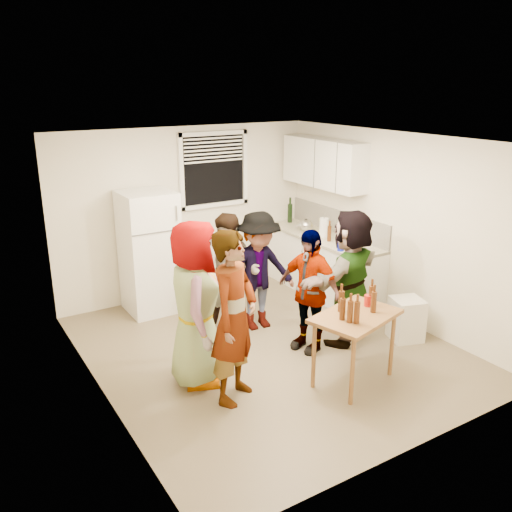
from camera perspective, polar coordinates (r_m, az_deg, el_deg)
room at (r=6.69m, az=1.32°, el=-9.71°), size 4.00×4.50×2.50m
window at (r=8.16m, az=-4.44°, el=9.05°), size 1.12×0.10×1.06m
refrigerator at (r=7.62m, az=-11.14°, el=0.39°), size 0.70×0.70×1.70m
counter_lower at (r=8.30m, az=6.89°, el=-0.99°), size 0.60×2.20×0.86m
countertop at (r=8.17m, az=7.00°, el=2.00°), size 0.64×2.22×0.04m
backsplash at (r=8.29m, az=8.60°, el=3.60°), size 0.03×2.20×0.36m
upper_cabinets at (r=8.18m, az=7.13°, el=9.69°), size 0.34×1.60×0.70m
kettle at (r=8.40m, az=5.26°, el=2.65°), size 0.29×0.25×0.21m
paper_towel at (r=8.12m, az=7.11°, el=2.03°), size 0.13×0.13×0.28m
wine_bottle at (r=8.90m, az=3.57°, el=3.57°), size 0.08×0.08×0.31m
beer_bottle_counter at (r=7.90m, az=7.68°, el=1.56°), size 0.06×0.06×0.22m
blue_cup at (r=7.47m, az=8.87°, el=0.56°), size 0.09×0.09×0.12m
picture_frame at (r=8.46m, az=7.20°, el=3.26°), size 0.02×0.20×0.17m
trash_bin at (r=7.08m, az=15.52°, el=-6.56°), size 0.46×0.46×0.54m
serving_table at (r=6.14m, az=10.05°, el=-12.77°), size 1.06×0.85×0.78m
beer_bottle_table at (r=5.83m, az=8.88°, el=-5.78°), size 0.06×0.06×0.23m
red_cup at (r=6.02m, az=11.70°, el=-5.15°), size 0.09×0.09×0.12m
guest_grey at (r=6.09m, az=-6.10°, el=-12.82°), size 1.99×1.53×0.57m
guest_stripe at (r=5.79m, az=-2.21°, el=-14.54°), size 1.55×1.83×0.43m
guest_back_left at (r=7.18m, az=-2.57°, el=-7.69°), size 1.57×1.68×0.59m
guest_back_right at (r=7.25m, az=0.25°, el=-7.43°), size 1.14×1.64×0.58m
guest_black at (r=6.74m, az=5.40°, el=-9.57°), size 1.68×1.25×0.37m
guest_orange at (r=7.00m, az=9.48°, el=-8.66°), size 2.04×2.11×0.50m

